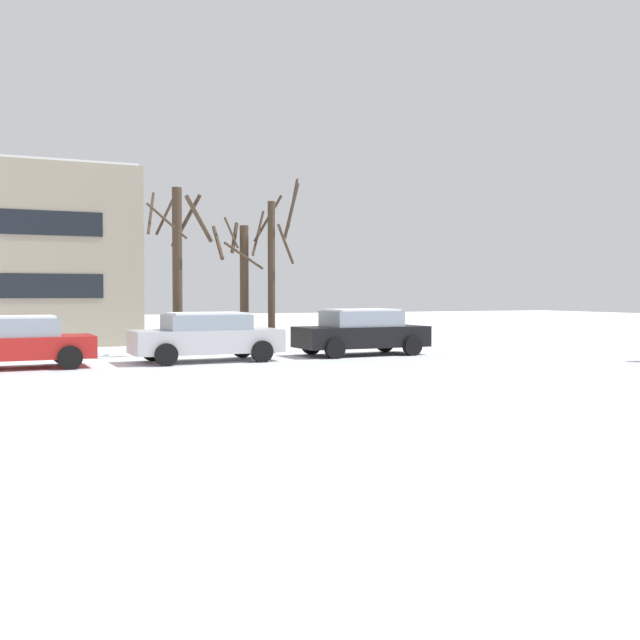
% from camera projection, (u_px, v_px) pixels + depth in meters
% --- Properties ---
extents(ground_plane, '(120.00, 120.00, 0.00)m').
position_uv_depth(ground_plane, '(94.00, 416.00, 12.32)').
color(ground_plane, white).
extents(road_surface, '(80.00, 8.90, 0.00)m').
position_uv_depth(road_surface, '(74.00, 391.00, 15.47)').
color(road_surface, silver).
rests_on(road_surface, ground).
extents(parked_car_red, '(4.12, 2.05, 1.42)m').
position_uv_depth(parked_car_red, '(14.00, 342.00, 19.99)').
color(parked_car_red, red).
rests_on(parked_car_red, ground).
extents(parked_car_silver, '(4.39, 2.09, 1.46)m').
position_uv_depth(parked_car_silver, '(206.00, 336.00, 22.09)').
color(parked_car_silver, silver).
rests_on(parked_car_silver, ground).
extents(parked_car_black, '(4.34, 2.09, 1.51)m').
position_uv_depth(parked_car_black, '(361.00, 332.00, 24.45)').
color(parked_car_black, black).
rests_on(parked_car_black, ground).
extents(tree_far_mid, '(2.29, 2.28, 5.54)m').
position_uv_depth(tree_far_mid, '(178.00, 262.00, 24.16)').
color(tree_far_mid, '#423326').
rests_on(tree_far_mid, ground).
extents(tree_far_left, '(1.62, 1.61, 5.81)m').
position_uv_depth(tree_far_left, '(274.00, 265.00, 25.23)').
color(tree_far_left, '#423326').
rests_on(tree_far_left, ground).
extents(tree_far_right, '(1.47, 1.89, 4.61)m').
position_uv_depth(tree_far_right, '(242.00, 282.00, 25.16)').
color(tree_far_right, '#423326').
rests_on(tree_far_right, ground).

